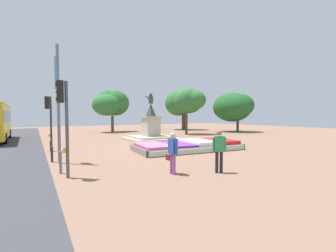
{
  "coord_description": "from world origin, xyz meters",
  "views": [
    {
      "loc": [
        -7.69,
        -13.9,
        2.33
      ],
      "look_at": [
        2.06,
        2.42,
        1.44
      ],
      "focal_mm": 24.0,
      "sensor_mm": 36.0,
      "label": 1
    }
  ],
  "objects": [
    {
      "name": "traffic_light_near_crossing",
      "position": [
        -6.76,
        -4.86,
        2.48
      ],
      "size": [
        0.42,
        0.3,
        3.59
      ],
      "color": "#4C5156",
      "rests_on": "ground_plane"
    },
    {
      "name": "ground_plane",
      "position": [
        0.0,
        0.0,
        0.0
      ],
      "size": [
        77.39,
        77.39,
        0.0
      ],
      "primitive_type": "plane",
      "color": "#8C6651"
    },
    {
      "name": "kerb_bollard_mid_b",
      "position": [
        -6.81,
        2.25,
        0.4
      ],
      "size": [
        0.12,
        0.12,
        0.76
      ],
      "color": "#2D2D33",
      "rests_on": "ground_plane"
    },
    {
      "name": "statue_monument",
      "position": [
        1.99,
        5.53,
        0.93
      ],
      "size": [
        4.59,
        4.59,
        4.5
      ],
      "color": "#B3A994",
      "rests_on": "ground_plane"
    },
    {
      "name": "pedestrian_with_handbag",
      "position": [
        -3.01,
        -6.41,
        0.93
      ],
      "size": [
        0.23,
        0.73,
        1.66
      ],
      "color": "#8C4C99",
      "rests_on": "ground_plane"
    },
    {
      "name": "park_tree_behind_statue",
      "position": [
        1.68,
        17.57,
        4.05
      ],
      "size": [
        5.36,
        4.08,
        5.96
      ],
      "color": "brown",
      "rests_on": "ground_plane"
    },
    {
      "name": "kerb_bollard_mid_a",
      "position": [
        -6.97,
        -1.4,
        0.42
      ],
      "size": [
        0.13,
        0.13,
        0.8
      ],
      "color": "#2D2D33",
      "rests_on": "ground_plane"
    },
    {
      "name": "pedestrian_near_planter",
      "position": [
        -1.29,
        -7.22,
        1.02
      ],
      "size": [
        0.51,
        0.37,
        1.76
      ],
      "color": "black",
      "rests_on": "ground_plane"
    },
    {
      "name": "banner_pole",
      "position": [
        -6.67,
        -1.88,
        3.07
      ],
      "size": [
        0.18,
        0.72,
        5.72
      ],
      "color": "slate",
      "rests_on": "ground_plane"
    },
    {
      "name": "park_tree_street_side",
      "position": [
        16.94,
        8.83,
        3.59
      ],
      "size": [
        5.49,
        5.59,
        5.57
      ],
      "color": "#4C3823",
      "rests_on": "ground_plane"
    },
    {
      "name": "flower_planter",
      "position": [
        1.38,
        -1.62,
        0.26
      ],
      "size": [
        7.44,
        3.98,
        0.6
      ],
      "color": "#38281C",
      "rests_on": "ground_plane"
    },
    {
      "name": "traffic_light_mid_block",
      "position": [
        -6.85,
        2.52,
        2.45
      ],
      "size": [
        0.42,
        0.31,
        3.56
      ],
      "color": "#2D2D33",
      "rests_on": "ground_plane"
    },
    {
      "name": "park_tree_far_right",
      "position": [
        8.89,
        8.63,
        4.2
      ],
      "size": [
        3.85,
        3.68,
        5.7
      ],
      "color": "#4C3823",
      "rests_on": "ground_plane"
    },
    {
      "name": "park_tree_far_left",
      "position": [
        13.19,
        16.59,
        4.46
      ],
      "size": [
        5.09,
        5.24,
        6.57
      ],
      "color": "#4C3823",
      "rests_on": "ground_plane"
    },
    {
      "name": "kerb_bollard_south",
      "position": [
        -6.82,
        -4.07,
        0.48
      ],
      "size": [
        0.12,
        0.12,
        0.91
      ],
      "color": "slate",
      "rests_on": "ground_plane"
    }
  ]
}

